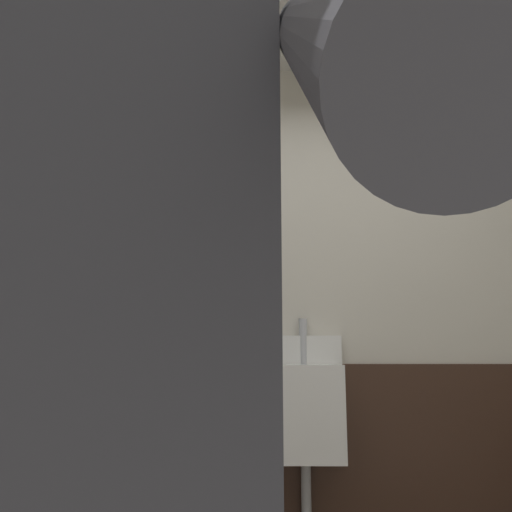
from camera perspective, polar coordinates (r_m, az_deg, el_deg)
wall_back at (r=3.04m, az=4.12°, el=-4.59°), size 4.73×0.12×2.70m
wainscot_band_back at (r=2.99m, az=4.45°, el=-20.87°), size 4.13×0.03×1.00m
urinal_left at (r=2.85m, az=-10.52°, el=-15.61°), size 0.40×0.34×1.24m
urinal_middle at (r=2.81m, az=5.27°, el=-15.81°), size 0.40×0.34×1.24m
privacy_divider_panel at (r=2.73m, az=-2.74°, el=-12.35°), size 0.04×0.40×0.90m
person at (r=0.64m, az=-19.04°, el=-10.13°), size 0.68×0.60×1.71m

